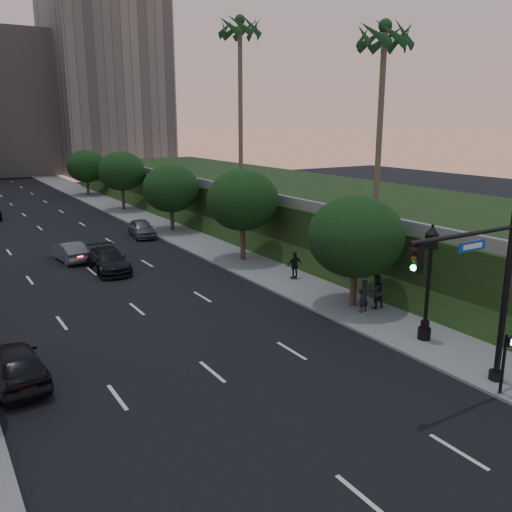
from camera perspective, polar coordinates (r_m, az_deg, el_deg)
ground at (r=19.13m, az=2.62°, el=-17.78°), size 160.00×160.00×0.00m
road_surface at (r=45.46m, az=-19.25°, el=0.48°), size 16.00×140.00×0.02m
sidewalk_right at (r=48.58m, az=-7.43°, el=2.08°), size 4.50×140.00×0.15m
embankment at (r=52.46m, az=5.23°, el=5.17°), size 18.00×90.00×4.00m
parapet_wall at (r=47.55m, az=-2.99°, el=7.15°), size 0.35×90.00×0.70m
office_block_mid at (r=116.39m, az=-25.10°, el=14.26°), size 22.00×18.00×26.00m
office_block_right at (r=114.57m, az=-15.61°, el=17.58°), size 20.00×22.00×36.00m
tree_right_a at (r=29.59m, az=10.45°, el=2.01°), size 5.20×5.20×6.24m
tree_right_b at (r=39.06m, az=-1.42°, el=5.89°), size 5.20×5.20×6.74m
tree_right_c at (r=50.67m, az=-8.94°, el=7.05°), size 5.20×5.20×6.24m
tree_right_d at (r=63.68m, az=-13.97°, el=8.67°), size 5.20×5.20×6.74m
tree_right_e at (r=78.08m, az=-17.44°, el=9.01°), size 5.20×5.20×6.24m
palm_mid at (r=38.62m, az=13.39°, el=21.52°), size 3.20×3.20×13.00m
palm_far at (r=50.73m, az=-1.70°, el=22.66°), size 3.20×3.20×15.50m
traffic_signal_mast at (r=21.79m, az=23.18°, el=-4.23°), size 5.68×0.56×7.00m
street_lamp at (r=26.02m, az=17.64°, el=-3.26°), size 0.64×0.64×5.62m
pedestrian_signal at (r=22.29m, az=24.76°, el=-9.79°), size 0.30×0.33×2.50m
sedan_near_left at (r=23.61m, az=-24.04°, el=-10.34°), size 2.20×4.94×1.65m
sedan_mid_left at (r=42.10m, az=-19.05°, el=0.46°), size 1.95×4.54×1.46m
sedan_near_right at (r=38.45m, az=-15.25°, el=-0.44°), size 2.50×5.45×1.54m
sedan_far_right at (r=49.18m, az=-11.93°, el=2.87°), size 2.37×4.73×1.55m
pedestrian_a at (r=29.32m, az=11.23°, el=-4.14°), size 0.70×0.50×1.81m
pedestrian_b at (r=30.06m, az=12.52°, el=-3.67°), size 1.02×0.85×1.90m
pedestrian_c at (r=34.91m, az=4.10°, el=-0.97°), size 1.07×0.51×1.78m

